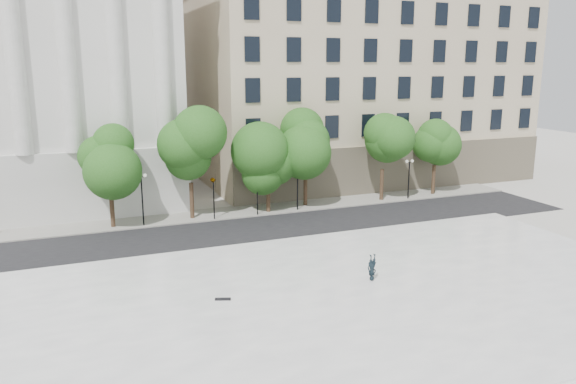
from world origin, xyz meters
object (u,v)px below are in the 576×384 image
traffic_light_west (213,177)px  person_lying (372,277)px  skateboard (223,299)px  traffic_light_east (257,175)px

traffic_light_west → person_lying: bearing=-74.4°
traffic_light_west → skateboard: (-3.99, -17.36, -3.28)m
traffic_light_east → skateboard: (-7.87, -17.36, -3.20)m
person_lying → traffic_light_east: bearing=89.3°
traffic_light_west → traffic_light_east: size_ratio=1.02×
person_lying → skateboard: person_lying is taller
traffic_light_east → person_lying: traffic_light_east is taller
traffic_light_west → traffic_light_east: (3.88, 0.00, -0.08)m
traffic_light_east → skateboard: size_ratio=4.88×
traffic_light_west → person_lying: traffic_light_west is taller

